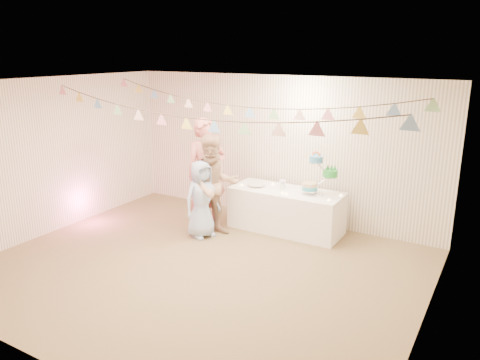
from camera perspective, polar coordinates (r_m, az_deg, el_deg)
The scene contains 25 objects.
floor at distance 6.84m, azimuth -4.95°, elevation -10.67°, with size 6.00×6.00×0.00m, color brown.
ceiling at distance 6.15m, azimuth -5.52°, elevation 11.63°, with size 6.00×6.00×0.00m, color white.
back_wall at distance 8.46m, azimuth 4.71°, elevation 3.83°, with size 6.00×6.00×0.00m, color white.
front_wall at distance 4.69m, azimuth -23.44°, elevation -7.25°, with size 6.00×6.00×0.00m, color white.
left_wall at distance 8.44m, azimuth -22.03°, elevation 2.70°, with size 5.00×5.00×0.00m, color white.
right_wall at distance 5.29m, azimuth 22.35°, elevation -4.60°, with size 5.00×5.00×0.00m, color white.
table at distance 8.08m, azimuth 5.63°, elevation -3.69°, with size 1.92×0.77×0.72m, color white.
cake_stand at distance 7.71m, azimuth 9.63°, elevation 0.86°, with size 0.60×0.35×0.67m, color silver, non-canonical shape.
cake_bottom at distance 7.78m, azimuth 8.36°, elevation -0.87°, with size 0.31×0.31×0.15m, color #279EB9, non-canonical shape.
cake_middle at distance 7.73m, azimuth 11.12°, elevation 0.97°, with size 0.27×0.27×0.22m, color green, non-canonical shape.
cake_top_tier at distance 7.64m, azimuth 9.23°, elevation 2.97°, with size 0.25×0.25×0.19m, color #3D8DC1, non-canonical shape.
platter at distance 8.15m, azimuth 2.03°, elevation -0.50°, with size 0.30×0.30×0.02m, color white.
posy at distance 8.02m, azimuth 5.21°, elevation -0.28°, with size 0.14×0.14×0.17m, color white, non-canonical shape.
person_adult_a at distance 8.02m, azimuth -4.10°, elevation 0.72°, with size 0.70×0.46×1.93m, color #C06B64.
person_adult_b at distance 7.70m, azimuth -3.17°, elevation -0.73°, with size 0.83×0.65×1.71m, color tan.
person_child at distance 7.71m, azimuth -4.69°, elevation -2.34°, with size 0.64×0.41×1.30m, color #9CB5DD.
bunting_back at distance 7.08m, azimuth -0.16°, elevation 10.18°, with size 5.60×1.10×0.40m, color pink, non-canonical shape.
bunting_front at distance 6.01m, azimuth -6.58°, elevation 8.83°, with size 5.60×0.90×0.36m, color #72A5E5, non-canonical shape.
tealight_0 at distance 8.19m, azimuth 0.18°, elevation -0.60°, with size 0.04×0.04×0.03m, color #FFD88C.
tealight_1 at distance 8.27m, azimuth 4.03°, elevation -0.49°, with size 0.04×0.04×0.03m, color #FFD88C.
tealight_2 at distance 7.73m, azimuth 5.68°, elevation -1.66°, with size 0.04×0.04×0.03m, color #FFD88C.
tealight_3 at distance 8.03m, azimuth 8.63°, elevation -1.12°, with size 0.04×0.04×0.03m, color #FFD88C.
tealight_4 at distance 7.51m, azimuth 10.79°, elevation -2.39°, with size 0.04×0.04×0.03m, color #FFD88C.
tealight_5 at distance 7.79m, azimuth 12.18°, elevation -1.83°, with size 0.04×0.04×0.03m, color #FFD88C.
tealight_6 at distance 7.77m, azimuth 5.19°, elevation -1.57°, with size 0.04×0.04×0.03m, color #FFD88C.
Camera 1 is at (3.61, -4.96, 3.02)m, focal length 35.00 mm.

